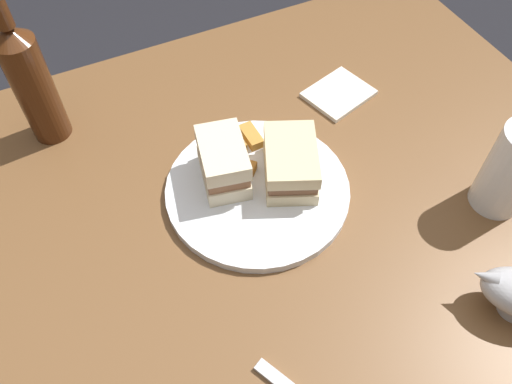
% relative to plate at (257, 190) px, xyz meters
% --- Properties ---
extents(ground_plane, '(6.00, 6.00, 0.00)m').
position_rel_plate_xyz_m(ground_plane, '(0.02, 0.04, -0.78)').
color(ground_plane, black).
extents(dining_table, '(1.19, 0.89, 0.78)m').
position_rel_plate_xyz_m(dining_table, '(0.02, 0.04, -0.40)').
color(dining_table, brown).
rests_on(dining_table, ground).
extents(plate, '(0.28, 0.28, 0.01)m').
position_rel_plate_xyz_m(plate, '(0.00, 0.00, 0.00)').
color(plate, white).
rests_on(plate, dining_table).
extents(sandwich_half_left, '(0.12, 0.14, 0.06)m').
position_rel_plate_xyz_m(sandwich_half_left, '(-0.05, 0.00, 0.04)').
color(sandwich_half_left, beige).
rests_on(sandwich_half_left, plate).
extents(sandwich_half_right, '(0.09, 0.11, 0.07)m').
position_rel_plate_xyz_m(sandwich_half_right, '(0.04, -0.04, 0.04)').
color(sandwich_half_right, beige).
rests_on(sandwich_half_right, plate).
extents(potato_wedge_front, '(0.04, 0.05, 0.02)m').
position_rel_plate_xyz_m(potato_wedge_front, '(-0.09, -0.04, 0.02)').
color(potato_wedge_front, '#B77F33').
rests_on(potato_wedge_front, plate).
extents(potato_wedge_middle, '(0.04, 0.04, 0.01)m').
position_rel_plate_xyz_m(potato_wedge_middle, '(0.00, -0.04, 0.01)').
color(potato_wedge_middle, '#AD702D').
rests_on(potato_wedge_middle, plate).
extents(potato_wedge_back, '(0.02, 0.05, 0.02)m').
position_rel_plate_xyz_m(potato_wedge_back, '(-0.03, -0.09, 0.02)').
color(potato_wedge_back, '#B77F33').
rests_on(potato_wedge_back, plate).
extents(potato_wedge_left_edge, '(0.06, 0.04, 0.02)m').
position_rel_plate_xyz_m(potato_wedge_left_edge, '(-0.08, -0.02, 0.02)').
color(potato_wedge_left_edge, gold).
rests_on(potato_wedge_left_edge, plate).
extents(potato_wedge_right_edge, '(0.03, 0.04, 0.02)m').
position_rel_plate_xyz_m(potato_wedge_right_edge, '(-0.00, -0.09, 0.02)').
color(potato_wedge_right_edge, '#B77F33').
rests_on(potato_wedge_right_edge, plate).
extents(pint_glass, '(0.08, 0.08, 0.15)m').
position_rel_plate_xyz_m(pint_glass, '(-0.32, 0.17, 0.06)').
color(pint_glass, white).
rests_on(pint_glass, dining_table).
extents(cider_bottle, '(0.06, 0.06, 0.29)m').
position_rel_plate_xyz_m(cider_bottle, '(0.26, -0.27, 0.11)').
color(cider_bottle, '#47230F').
rests_on(cider_bottle, dining_table).
extents(napkin, '(0.13, 0.12, 0.01)m').
position_rel_plate_xyz_m(napkin, '(-0.23, -0.13, -0.00)').
color(napkin, silver).
rests_on(napkin, dining_table).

